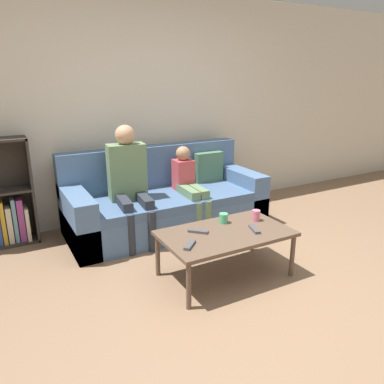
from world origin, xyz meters
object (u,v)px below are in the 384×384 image
cup_far (224,218)px  tv_remote_1 (198,231)px  person_adult (129,176)px  person_child (189,184)px  cup_near (256,215)px  tv_remote_2 (190,245)px  coffee_table (225,236)px  tv_remote_0 (255,229)px  couch (166,203)px

cup_far → tv_remote_1: cup_far is taller
person_adult → person_child: size_ratio=1.30×
person_adult → cup_near: 1.37m
person_child → tv_remote_1: 1.09m
tv_remote_2 → cup_far: bearing=75.4°
coffee_table → person_child: bearing=77.7°
tv_remote_0 → tv_remote_1: (-0.44, 0.19, 0.00)m
coffee_table → person_adult: 1.28m
tv_remote_1 → couch: bearing=33.0°
coffee_table → person_adult: size_ratio=0.91×
person_adult → cup_near: bearing=-47.4°
cup_far → tv_remote_0: (0.14, -0.27, -0.03)m
couch → tv_remote_2: size_ratio=14.04×
cup_far → tv_remote_0: 0.31m
person_child → cup_near: size_ratio=9.24×
cup_far → person_adult: bearing=118.1°
couch → tv_remote_1: size_ratio=14.07×
person_adult → cup_far: size_ratio=13.58×
person_child → tv_remote_2: size_ratio=5.90×
tv_remote_2 → coffee_table: bearing=60.0°
person_adult → cup_near: person_adult is taller
couch → tv_remote_1: bearing=-101.3°
couch → cup_near: size_ratio=21.98×
person_child → cup_near: 1.02m
person_adult → couch: bearing=16.4°
cup_far → tv_remote_1: bearing=-165.4°
person_child → tv_remote_2: person_child is taller
couch → person_child: 0.35m
person_adult → cup_far: (0.52, -0.98, -0.23)m
cup_far → cup_near: bearing=-18.3°
cup_near → coffee_table: bearing=-167.7°
coffee_table → tv_remote_0: size_ratio=6.18×
couch → tv_remote_2: 1.42m
coffee_table → tv_remote_0: 0.26m
couch → coffee_table: couch is taller
tv_remote_1 → tv_remote_2: size_ratio=1.00×
coffee_table → cup_far: size_ratio=12.38×
cup_near → tv_remote_2: 0.80m
tv_remote_1 → cup_near: bearing=-47.3°
person_child → tv_remote_1: (-0.45, -0.99, -0.10)m
tv_remote_1 → coffee_table: bearing=-71.0°
couch → person_adult: size_ratio=1.83×
cup_far → tv_remote_0: size_ratio=0.50×
cup_far → tv_remote_2: 0.57m
coffee_table → tv_remote_2: 0.41m
couch → tv_remote_2: couch is taller
person_child → cup_near: person_child is taller
person_adult → tv_remote_0: size_ratio=6.78×
person_child → tv_remote_0: (-0.01, -1.18, -0.10)m
cup_near → tv_remote_0: size_ratio=0.56×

